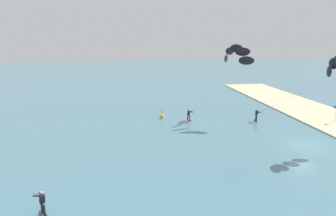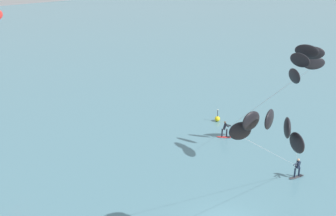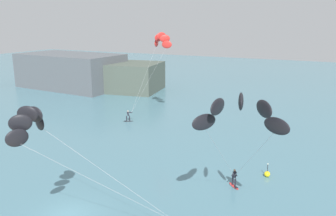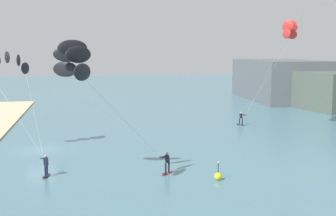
{
  "view_description": "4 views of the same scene",
  "coord_description": "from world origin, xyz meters",
  "px_view_note": "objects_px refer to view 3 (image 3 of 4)",
  "views": [
    {
      "loc": [
        -26.59,
        18.0,
        10.76
      ],
      "look_at": [
        2.01,
        14.16,
        3.91
      ],
      "focal_mm": 31.22,
      "sensor_mm": 36.0,
      "label": 1
    },
    {
      "loc": [
        -17.78,
        -15.87,
        17.58
      ],
      "look_at": [
        4.99,
        12.64,
        3.6
      ],
      "focal_mm": 45.77,
      "sensor_mm": 36.0,
      "label": 2
    },
    {
      "loc": [
        16.99,
        -17.35,
        14.48
      ],
      "look_at": [
        2.34,
        12.75,
        5.89
      ],
      "focal_mm": 36.22,
      "sensor_mm": 36.0,
      "label": 3
    },
    {
      "loc": [
        42.27,
        4.12,
        9.44
      ],
      "look_at": [
        1.85,
        11.99,
        3.95
      ],
      "focal_mm": 47.04,
      "sensor_mm": 36.0,
      "label": 4
    }
  ],
  "objects_px": {
    "kitesurfer_far_out": "(160,44)",
    "marker_buoy": "(267,174)",
    "kitesurfer_nearshore": "(37,128)",
    "kitesurfer_mid_water": "(240,116)"
  },
  "relations": [
    {
      "from": "kitesurfer_far_out",
      "to": "kitesurfer_nearshore",
      "type": "bearing_deg",
      "value": -77.57
    },
    {
      "from": "kitesurfer_far_out",
      "to": "marker_buoy",
      "type": "height_order",
      "value": "kitesurfer_far_out"
    },
    {
      "from": "marker_buoy",
      "to": "kitesurfer_nearshore",
      "type": "bearing_deg",
      "value": -127.21
    },
    {
      "from": "kitesurfer_nearshore",
      "to": "kitesurfer_far_out",
      "type": "distance_m",
      "value": 31.13
    },
    {
      "from": "kitesurfer_far_out",
      "to": "marker_buoy",
      "type": "xyz_separation_m",
      "value": [
        18.83,
        -14.19,
        -10.96
      ]
    },
    {
      "from": "kitesurfer_mid_water",
      "to": "kitesurfer_far_out",
      "type": "xyz_separation_m",
      "value": [
        -18.27,
        24.07,
        2.78
      ]
    },
    {
      "from": "kitesurfer_far_out",
      "to": "marker_buoy",
      "type": "bearing_deg",
      "value": -37.01
    },
    {
      "from": "kitesurfer_mid_water",
      "to": "marker_buoy",
      "type": "xyz_separation_m",
      "value": [
        0.55,
        9.87,
        -8.18
      ]
    },
    {
      "from": "kitesurfer_mid_water",
      "to": "kitesurfer_far_out",
      "type": "bearing_deg",
      "value": 127.21
    },
    {
      "from": "kitesurfer_nearshore",
      "to": "marker_buoy",
      "type": "relative_size",
      "value": 8.29
    }
  ]
}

